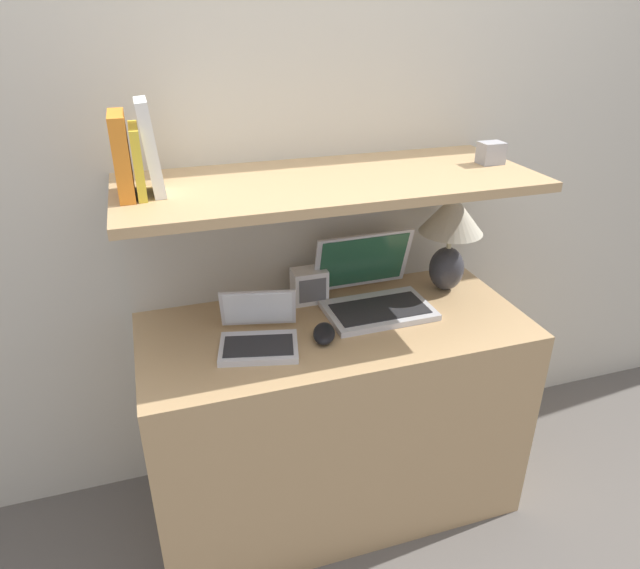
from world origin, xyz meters
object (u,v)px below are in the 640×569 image
object	(u,v)px
book_white	(150,148)
laptop_small	(259,335)
shelf_gadget	(491,153)
router_box	(309,286)
book_yellow	(138,161)
book_orange	(122,156)
laptop_large	(373,293)
computer_mouse	(324,333)
table_lamp	(451,229)

from	to	relation	value
book_white	laptop_small	bearing A→B (deg)	-24.71
shelf_gadget	router_box	bearing A→B (deg)	168.71
book_yellow	book_orange	bearing A→B (deg)	180.00
laptop_large	book_yellow	world-z (taller)	book_yellow
router_box	book_orange	size ratio (longest dim) A/B	0.55
laptop_large	laptop_small	world-z (taller)	laptop_large
laptop_large	book_yellow	bearing A→B (deg)	-179.06
computer_mouse	book_yellow	world-z (taller)	book_yellow
computer_mouse	shelf_gadget	distance (m)	0.78
table_lamp	book_white	world-z (taller)	book_white
table_lamp	shelf_gadget	bearing A→B (deg)	-34.76
computer_mouse	router_box	bearing A→B (deg)	83.31
laptop_small	shelf_gadget	distance (m)	0.93
book_white	book_yellow	bearing A→B (deg)	180.00
book_orange	laptop_small	bearing A→B (deg)	-19.37
laptop_large	book_white	world-z (taller)	book_white
computer_mouse	book_white	bearing A→B (deg)	162.43
computer_mouse	table_lamp	bearing A→B (deg)	20.42
laptop_small	router_box	world-z (taller)	laptop_small
book_yellow	book_white	bearing A→B (deg)	0.00
book_yellow	book_white	world-z (taller)	book_white
laptop_small	router_box	xyz separation A→B (m)	(0.23, 0.22, 0.03)
laptop_large	book_yellow	distance (m)	0.86
table_lamp	router_box	distance (m)	0.52
router_box	book_orange	distance (m)	0.75
laptop_small	computer_mouse	distance (m)	0.20
computer_mouse	shelf_gadget	size ratio (longest dim) A/B	1.78
book_white	laptop_large	bearing A→B (deg)	0.99
table_lamp	router_box	bearing A→B (deg)	173.28
table_lamp	laptop_large	xyz separation A→B (m)	(-0.30, -0.05, -0.18)
computer_mouse	router_box	xyz separation A→B (m)	(0.03, 0.25, 0.04)
router_box	shelf_gadget	xyz separation A→B (m)	(0.57, -0.11, 0.44)
laptop_small	computer_mouse	xyz separation A→B (m)	(0.20, -0.03, -0.01)
table_lamp	book_yellow	bearing A→B (deg)	-176.74
router_box	book_white	distance (m)	0.71
laptop_large	router_box	xyz separation A→B (m)	(-0.19, 0.10, 0.01)
book_orange	shelf_gadget	bearing A→B (deg)	0.00
laptop_large	book_white	bearing A→B (deg)	-179.01
shelf_gadget	table_lamp	bearing A→B (deg)	145.24
laptop_large	shelf_gadget	size ratio (longest dim) A/B	4.67
table_lamp	laptop_small	bearing A→B (deg)	-167.00
book_yellow	shelf_gadget	distance (m)	1.08
table_lamp	laptop_small	xyz separation A→B (m)	(-0.72, -0.17, -0.20)
computer_mouse	book_orange	distance (m)	0.76
book_white	computer_mouse	bearing A→B (deg)	-17.57
router_box	shelf_gadget	size ratio (longest dim) A/B	1.56
laptop_large	computer_mouse	bearing A→B (deg)	-146.21
laptop_small	book_white	bearing A→B (deg)	155.29
laptop_large	shelf_gadget	world-z (taller)	shelf_gadget
computer_mouse	book_yellow	bearing A→B (deg)	163.69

